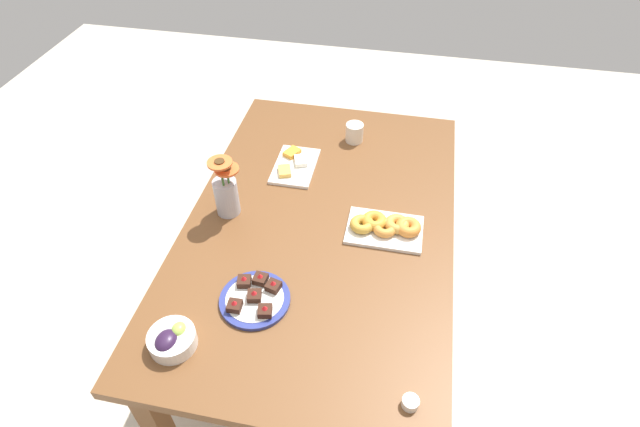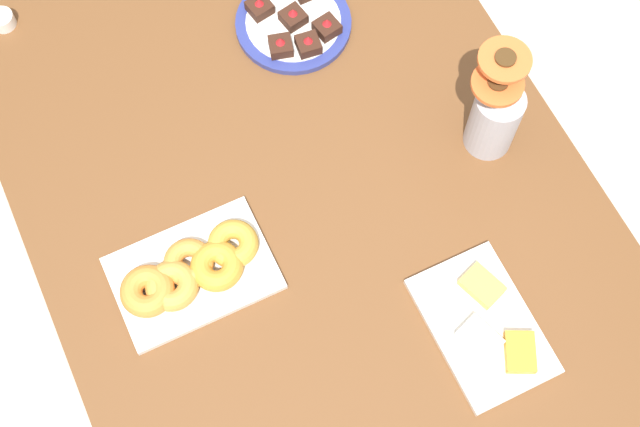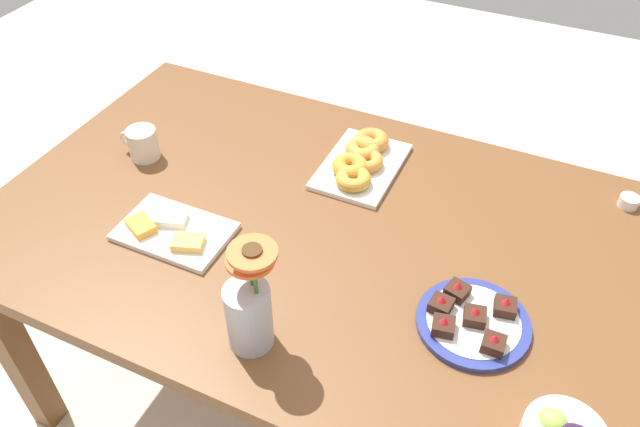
{
  "view_description": "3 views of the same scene",
  "coord_description": "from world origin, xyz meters",
  "px_view_note": "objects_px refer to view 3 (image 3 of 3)",
  "views": [
    {
      "loc": [
        -1.32,
        -0.27,
        2.08
      ],
      "look_at": [
        0.0,
        0.0,
        0.78
      ],
      "focal_mm": 28.0,
      "sensor_mm": 36.0,
      "label": 1
    },
    {
      "loc": [
        0.55,
        -0.26,
        2.24
      ],
      "look_at": [
        0.0,
        0.0,
        0.78
      ],
      "focal_mm": 50.0,
      "sensor_mm": 36.0,
      "label": 2
    },
    {
      "loc": [
        -0.45,
        0.98,
        1.76
      ],
      "look_at": [
        0.0,
        0.0,
        0.78
      ],
      "focal_mm": 35.0,
      "sensor_mm": 36.0,
      "label": 3
    }
  ],
  "objects_px": {
    "croissant_platter": "(361,161)",
    "dessert_plate": "(472,321)",
    "flower_vase": "(249,310)",
    "dining_table": "(320,251)",
    "jam_cup_honey": "(629,201)",
    "coffee_mug": "(142,143)",
    "cheese_platter": "(173,231)"
  },
  "relations": [
    {
      "from": "croissant_platter",
      "to": "dessert_plate",
      "type": "bearing_deg",
      "value": 136.22
    },
    {
      "from": "flower_vase",
      "to": "dining_table",
      "type": "bearing_deg",
      "value": -87.23
    },
    {
      "from": "croissant_platter",
      "to": "jam_cup_honey",
      "type": "bearing_deg",
      "value": -168.13
    },
    {
      "from": "coffee_mug",
      "to": "flower_vase",
      "type": "relative_size",
      "value": 0.44
    },
    {
      "from": "coffee_mug",
      "to": "dessert_plate",
      "type": "bearing_deg",
      "value": 169.01
    },
    {
      "from": "croissant_platter",
      "to": "dining_table",
      "type": "bearing_deg",
      "value": 89.13
    },
    {
      "from": "dining_table",
      "to": "dessert_plate",
      "type": "xyz_separation_m",
      "value": [
        -0.4,
        0.14,
        0.1
      ]
    },
    {
      "from": "dining_table",
      "to": "coffee_mug",
      "type": "bearing_deg",
      "value": -5.15
    },
    {
      "from": "croissant_platter",
      "to": "jam_cup_honey",
      "type": "xyz_separation_m",
      "value": [
        -0.65,
        -0.14,
        -0.01
      ]
    },
    {
      "from": "dining_table",
      "to": "coffee_mug",
      "type": "xyz_separation_m",
      "value": [
        0.55,
        -0.05,
        0.13
      ]
    },
    {
      "from": "dining_table",
      "to": "croissant_platter",
      "type": "relative_size",
      "value": 5.55
    },
    {
      "from": "coffee_mug",
      "to": "jam_cup_honey",
      "type": "bearing_deg",
      "value": -164.38
    },
    {
      "from": "cheese_platter",
      "to": "jam_cup_honey",
      "type": "bearing_deg",
      "value": -149.86
    },
    {
      "from": "jam_cup_honey",
      "to": "dining_table",
      "type": "bearing_deg",
      "value": 30.35
    },
    {
      "from": "coffee_mug",
      "to": "jam_cup_honey",
      "type": "relative_size",
      "value": 2.38
    },
    {
      "from": "dining_table",
      "to": "dessert_plate",
      "type": "height_order",
      "value": "dessert_plate"
    },
    {
      "from": "coffee_mug",
      "to": "jam_cup_honey",
      "type": "height_order",
      "value": "coffee_mug"
    },
    {
      "from": "dining_table",
      "to": "cheese_platter",
      "type": "height_order",
      "value": "cheese_platter"
    },
    {
      "from": "dining_table",
      "to": "cheese_platter",
      "type": "xyz_separation_m",
      "value": [
        0.3,
        0.17,
        0.1
      ]
    },
    {
      "from": "coffee_mug",
      "to": "dining_table",
      "type": "bearing_deg",
      "value": 174.85
    },
    {
      "from": "croissant_platter",
      "to": "cheese_platter",
      "type": "bearing_deg",
      "value": 54.0
    },
    {
      "from": "croissant_platter",
      "to": "jam_cup_honey",
      "type": "height_order",
      "value": "croissant_platter"
    },
    {
      "from": "jam_cup_honey",
      "to": "coffee_mug",
      "type": "bearing_deg",
      "value": 15.62
    },
    {
      "from": "cheese_platter",
      "to": "jam_cup_honey",
      "type": "relative_size",
      "value": 5.42
    },
    {
      "from": "dining_table",
      "to": "jam_cup_honey",
      "type": "bearing_deg",
      "value": -149.65
    },
    {
      "from": "dessert_plate",
      "to": "flower_vase",
      "type": "relative_size",
      "value": 0.88
    },
    {
      "from": "coffee_mug",
      "to": "dessert_plate",
      "type": "distance_m",
      "value": 0.97
    },
    {
      "from": "coffee_mug",
      "to": "cheese_platter",
      "type": "relative_size",
      "value": 0.44
    },
    {
      "from": "flower_vase",
      "to": "coffee_mug",
      "type": "bearing_deg",
      "value": -35.75
    },
    {
      "from": "dining_table",
      "to": "cheese_platter",
      "type": "distance_m",
      "value": 0.36
    },
    {
      "from": "croissant_platter",
      "to": "dessert_plate",
      "type": "relative_size",
      "value": 1.24
    },
    {
      "from": "coffee_mug",
      "to": "cheese_platter",
      "type": "distance_m",
      "value": 0.33
    }
  ]
}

